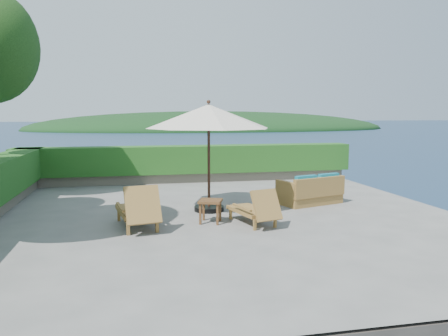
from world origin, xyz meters
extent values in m
plane|color=gray|center=(0.00, 0.00, 0.00)|extent=(12.00, 12.00, 0.00)
cube|color=#524941|center=(0.00, 0.00, -1.55)|extent=(12.00, 12.00, 3.00)
plane|color=#162847|center=(0.00, 0.00, -3.00)|extent=(600.00, 600.00, 0.00)
ellipsoid|color=black|center=(25.00, 140.00, -3.00)|extent=(126.00, 57.60, 12.60)
cube|color=slate|center=(0.00, 5.60, 0.18)|extent=(12.00, 0.60, 0.36)
cube|color=#184513|center=(0.00, 5.60, 0.85)|extent=(12.40, 0.90, 1.00)
cylinder|color=black|center=(-0.14, 0.62, 0.06)|extent=(0.81, 0.81, 0.12)
cylinder|color=#331D12|center=(-0.14, 0.62, 1.39)|extent=(0.07, 0.07, 2.78)
cone|color=beige|center=(-0.14, 0.62, 2.47)|extent=(3.37, 3.37, 0.61)
sphere|color=#331D12|center=(-0.14, 0.62, 2.84)|extent=(0.10, 0.10, 0.10)
cube|color=olive|center=(-2.20, -1.33, 0.14)|extent=(0.08, 0.08, 0.29)
cube|color=olive|center=(-1.59, -1.23, 0.14)|extent=(0.08, 0.08, 0.29)
cube|color=olive|center=(-2.43, -0.03, 0.14)|extent=(0.08, 0.08, 0.29)
cube|color=olive|center=(-1.82, 0.08, 0.14)|extent=(0.08, 0.08, 0.29)
cube|color=olive|center=(-2.03, -0.52, 0.33)|extent=(0.96, 1.54, 0.10)
cube|color=olive|center=(-1.89, -1.33, 0.64)|extent=(0.80, 0.58, 0.77)
cube|color=olive|center=(-2.36, -0.80, 0.50)|extent=(0.23, 0.94, 0.06)
cube|color=olive|center=(-1.62, -0.67, 0.50)|extent=(0.23, 0.94, 0.06)
cube|color=olive|center=(0.50, -1.51, 0.12)|extent=(0.07, 0.07, 0.25)
cube|color=olive|center=(1.02, -1.37, 0.12)|extent=(0.07, 0.07, 0.25)
cube|color=olive|center=(0.21, -0.41, 0.12)|extent=(0.07, 0.07, 0.25)
cube|color=olive|center=(0.72, -0.27, 0.12)|extent=(0.07, 0.07, 0.25)
cube|color=olive|center=(0.59, -0.80, 0.28)|extent=(0.92, 1.35, 0.09)
cube|color=olive|center=(0.77, -1.48, 0.55)|extent=(0.71, 0.55, 0.66)
cube|color=olive|center=(0.33, -1.06, 0.43)|extent=(0.26, 0.79, 0.05)
cube|color=olive|center=(0.95, -0.90, 0.43)|extent=(0.26, 0.79, 0.05)
cube|color=brown|center=(-0.58, -0.75, 0.24)|extent=(0.06, 0.06, 0.49)
cube|color=brown|center=(-0.21, -0.89, 0.24)|extent=(0.06, 0.06, 0.49)
cube|color=brown|center=(-0.44, -0.38, 0.24)|extent=(0.06, 0.06, 0.49)
cube|color=brown|center=(-0.07, -0.52, 0.24)|extent=(0.06, 0.06, 0.49)
cube|color=brown|center=(-0.32, -0.64, 0.52)|extent=(0.65, 0.65, 0.06)
cube|color=olive|center=(2.82, 0.95, 0.19)|extent=(1.92, 1.35, 0.39)
cube|color=olive|center=(2.94, 0.57, 0.53)|extent=(1.70, 0.65, 0.53)
cube|color=olive|center=(2.02, 0.70, 0.48)|extent=(0.37, 0.86, 0.43)
cube|color=olive|center=(3.61, 1.21, 0.48)|extent=(0.37, 0.86, 0.43)
cube|color=#126E84|center=(2.41, 0.88, 0.47)|extent=(0.93, 0.89, 0.17)
cube|color=#126E84|center=(3.19, 1.12, 0.47)|extent=(0.93, 0.89, 0.17)
cube|color=#126E84|center=(2.52, 0.54, 0.69)|extent=(0.68, 0.33, 0.35)
cube|color=#126E84|center=(3.29, 0.78, 0.69)|extent=(0.68, 0.33, 0.35)
camera|label=1|loc=(-2.05, -10.46, 2.54)|focal=35.00mm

